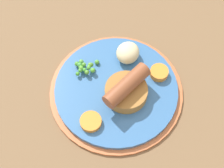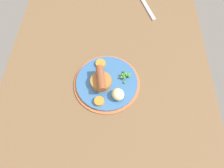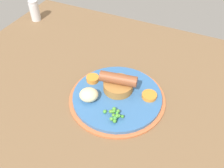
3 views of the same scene
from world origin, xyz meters
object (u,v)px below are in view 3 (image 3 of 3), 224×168
Objects in this scene: potato_chunk_0 at (89,95)px; carrot_slice_4 at (93,79)px; pea_pile at (114,114)px; carrot_slice_1 at (149,96)px; salt_shaker at (35,11)px; sausage_pudding at (118,84)px; dinner_plate at (117,98)px.

carrot_slice_4 is at bearing -69.25° from potato_chunk_0.
pea_pile reaches higher than carrot_slice_1.
salt_shaker is at bearing -36.80° from potato_chunk_0.
pea_pile is 13.79cm from carrot_slice_4.
carrot_slice_4 is (7.57, -0.18, -1.38)cm from sausage_pudding.
dinner_plate is 50.67cm from salt_shaker.
salt_shaker is (38.30, -28.66, 0.70)cm from potato_chunk_0.
pea_pile is at bearing 146.04° from salt_shaker.
potato_chunk_0 is 47.84cm from salt_shaker.
salt_shaker is at bearing -37.00° from sausage_pudding.
carrot_slice_4 is at bearing 1.96° from carrot_slice_1.
carrot_slice_4 is 0.46× the size of salt_shaker.
potato_chunk_0 reaches higher than dinner_plate.
sausage_pudding is 2.08× the size of potato_chunk_0.
salt_shaker is (51.67, -21.66, 1.80)cm from carrot_slice_1.
dinner_plate is 5.25× the size of potato_chunk_0.
dinner_plate is 8.29cm from carrot_slice_1.
dinner_plate is at bearing 96.08° from sausage_pudding.
pea_pile is at bearing 139.31° from carrot_slice_4.
pea_pile is 10.94cm from carrot_slice_1.
dinner_plate is 5.14× the size of pea_pile.
potato_chunk_0 is 1.38× the size of carrot_slice_4.
dinner_plate is at bearing -146.14° from potato_chunk_0.
salt_shaker reaches higher than sausage_pudding.
carrot_slice_4 is 42.20cm from salt_shaker.
sausage_pudding reaches higher than carrot_slice_1.
dinner_plate is 7.02cm from pea_pile.
sausage_pudding is 2.87× the size of carrot_slice_4.
potato_chunk_0 is 1.24× the size of carrot_slice_1.
salt_shaker is at bearing -29.32° from dinner_plate.
sausage_pudding is 2.58× the size of carrot_slice_1.
carrot_slice_4 is (8.24, -2.57, 1.48)cm from dinner_plate.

